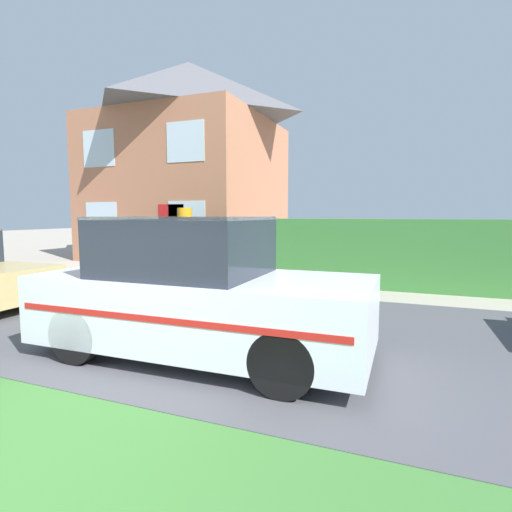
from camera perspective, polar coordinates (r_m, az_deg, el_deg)
name	(u,v)px	position (r m, az deg, el deg)	size (l,w,h in m)	color
road_strip	(227,326)	(6.38, -4.16, -9.90)	(28.00, 5.42, 0.01)	#4C4C51
garden_hedge	(312,251)	(10.18, 8.07, 0.66)	(10.51, 0.73, 1.65)	#3D7F38
police_car	(198,292)	(4.95, -8.32, -5.17)	(4.08, 1.78, 1.81)	black
house_left	(190,159)	(17.32, -9.39, 13.48)	(6.84, 6.88, 7.94)	#A86B4C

